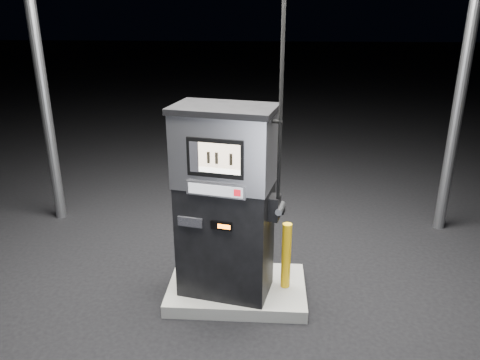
{
  "coord_description": "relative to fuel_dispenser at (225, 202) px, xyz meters",
  "views": [
    {
      "loc": [
        0.33,
        -4.71,
        3.25
      ],
      "look_at": [
        0.04,
        0.0,
        1.46
      ],
      "focal_mm": 35.0,
      "sensor_mm": 36.0,
      "label": 1
    }
  ],
  "objects": [
    {
      "name": "ground",
      "position": [
        0.12,
        0.1,
        -1.25
      ],
      "size": [
        80.0,
        80.0,
        0.0
      ],
      "primitive_type": "plane",
      "color": "black",
      "rests_on": "ground"
    },
    {
      "name": "bollard_right",
      "position": [
        0.68,
        0.1,
        -0.7
      ],
      "size": [
        0.14,
        0.14,
        0.8
      ],
      "primitive_type": "cylinder",
      "rotation": [
        0.0,
        0.0,
        0.33
      ],
      "color": "yellow",
      "rests_on": "pump_island"
    },
    {
      "name": "fuel_dispenser",
      "position": [
        0.0,
        0.0,
        0.0
      ],
      "size": [
        1.23,
        0.84,
        4.44
      ],
      "rotation": [
        0.0,
        0.0,
        -0.21
      ],
      "color": "black",
      "rests_on": "pump_island"
    },
    {
      "name": "bollard_left",
      "position": [
        -0.49,
        0.09,
        -0.66
      ],
      "size": [
        0.13,
        0.13,
        0.87
      ],
      "primitive_type": "cylinder",
      "rotation": [
        0.0,
        0.0,
        -0.18
      ],
      "color": "yellow",
      "rests_on": "pump_island"
    },
    {
      "name": "pump_island",
      "position": [
        0.12,
        0.1,
        -1.17
      ],
      "size": [
        1.6,
        1.0,
        0.15
      ],
      "primitive_type": "cube",
      "color": "slate",
      "rests_on": "ground"
    }
  ]
}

